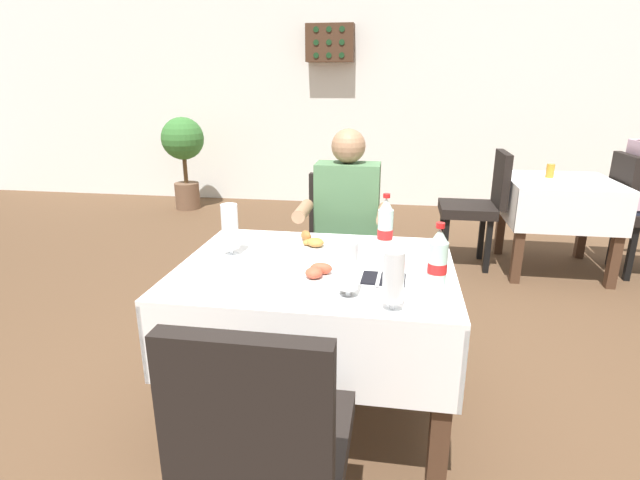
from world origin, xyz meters
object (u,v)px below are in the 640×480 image
Objects in this scene: chair_near_camera_side at (266,443)px; background_chair_right at (640,208)px; potted_plant_corner at (184,149)px; background_chair_left at (479,202)px; plate_far_diner at (310,243)px; cola_bottle_primary at (438,260)px; background_dining_table at (558,204)px; background_table_tumbler at (550,171)px; cola_bottle_secondary at (385,227)px; chair_far_diner_seat at (340,247)px; seated_diner_far at (346,228)px; beer_glass_right at (393,281)px; beer_glass_left at (349,268)px; beer_glass_middle at (230,229)px; plate_near_camera at (321,278)px; wall_bottle_rack at (330,43)px; main_dining_table at (316,301)px; napkin_cutlery_set at (384,279)px.

chair_near_camera_side is 3.77m from background_chair_right.
background_chair_right is at bearing -18.45° from potted_plant_corner.
chair_near_camera_side and background_chair_left have the same top height.
cola_bottle_primary is at bearing -35.73° from plate_far_diner.
background_dining_table is 0.27m from background_table_tumbler.
cola_bottle_secondary is 0.25× the size of potted_plant_corner.
background_chair_right is at bearing 30.96° from chair_far_diner_seat.
seated_diner_far is 1.17m from beer_glass_right.
background_chair_left is at bearing 75.32° from beer_glass_right.
chair_far_diner_seat is 8.82× the size of background_table_tumbler.
beer_glass_middle is at bearing 146.76° from beer_glass_left.
plate_near_camera is 0.25× the size of background_chair_left.
wall_bottle_rack reaches higher than beer_glass_right.
background_chair_left is (1.07, 1.96, -0.22)m from plate_far_diner.
beer_glass_middle is at bearing -63.11° from potted_plant_corner.
beer_glass_middle reaches higher than plate_near_camera.
background_dining_table is (1.13, 2.36, -0.31)m from cola_bottle_primary.
chair_near_camera_side is 5.05m from potted_plant_corner.
beer_glass_left is at bearing -156.48° from cola_bottle_primary.
beer_glass_right is at bearing 54.81° from chair_near_camera_side.
chair_near_camera_side reaches higher than main_dining_table.
background_table_tumbler reaches higher than background_dining_table.
plate_near_camera is 1.27× the size of napkin_cutlery_set.
background_chair_left is (0.51, 2.36, -0.32)m from cola_bottle_primary.
chair_far_diner_seat is at bearing -149.04° from background_chair_right.
beer_glass_middle is (-0.44, 0.24, 0.11)m from plate_near_camera.
potted_plant_corner is (-4.46, 1.49, 0.18)m from background_chair_right.
beer_glass_left is 0.76× the size of cola_bottle_secondary.
background_table_tumbler is 0.10× the size of potted_plant_corner.
beer_glass_left is (0.17, -0.31, 0.28)m from main_dining_table.
background_chair_left is at bearing 56.66° from seated_diner_far.
main_dining_table is at bearing -135.56° from background_chair_right.
background_dining_table is 0.84× the size of background_chair_right.
beer_glass_left is 0.90× the size of beer_glass_middle.
beer_glass_right is 2.90m from background_dining_table.
beer_glass_middle is at bearing -123.35° from background_chair_left.
wall_bottle_rack is (1.70, 0.50, 1.20)m from potted_plant_corner.
seated_diner_far is at bearing 96.49° from beer_glass_left.
potted_plant_corner is at bearing 158.84° from background_dining_table.
wall_bottle_rack is at bearing 137.37° from background_table_tumbler.
wall_bottle_rack is at bearing 98.82° from beer_glass_left.
cola_bottle_primary is at bearing 1.07° from plate_near_camera.
beer_glass_middle is 0.24× the size of background_chair_right.
cola_bottle_secondary reaches higher than main_dining_table.
plate_far_diner is 0.97× the size of cola_bottle_primary.
main_dining_table is at bearing 161.10° from cola_bottle_primary.
cola_bottle_primary is at bearing -13.58° from napkin_cutlery_set.
chair_far_diner_seat and beer_glass_left have the same top height.
chair_far_diner_seat reaches higher than background_table_tumbler.
beer_glass_left reaches higher than plate_near_camera.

